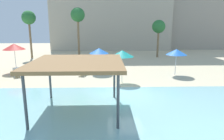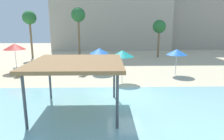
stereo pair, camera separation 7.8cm
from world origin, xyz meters
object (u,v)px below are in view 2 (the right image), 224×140
lounge_chair_1 (17,72)px  lounge_chair_3 (85,71)px  shade_pavilion (77,64)px  palm_tree_1 (78,16)px  beach_umbrella_teal_0 (122,54)px  beach_umbrella_blue_4 (177,52)px  beach_umbrella_blue_3 (99,51)px  beach_umbrella_red_2 (14,47)px  palm_tree_3 (159,27)px  palm_tree_2 (29,19)px

lounge_chair_1 → lounge_chair_3: 6.49m
shade_pavilion → palm_tree_1: (-2.20, 17.58, 3.13)m
beach_umbrella_teal_0 → beach_umbrella_blue_4: bearing=23.4°
beach_umbrella_blue_3 → palm_tree_1: bearing=110.3°
beach_umbrella_blue_4 → palm_tree_1: palm_tree_1 is taller
beach_umbrella_blue_4 → lounge_chair_1: bearing=179.5°
beach_umbrella_blue_4 → palm_tree_1: 14.49m
lounge_chair_3 → beach_umbrella_red_2: bearing=-84.2°
lounge_chair_3 → palm_tree_3: palm_tree_3 is taller
palm_tree_1 → lounge_chair_3: bearing=-79.1°
beach_umbrella_teal_0 → palm_tree_2: palm_tree_2 is taller
beach_umbrella_teal_0 → beach_umbrella_blue_3: bearing=120.8°
beach_umbrella_blue_3 → lounge_chair_3: beach_umbrella_blue_3 is taller
shade_pavilion → beach_umbrella_blue_3: 9.36m
beach_umbrella_blue_4 → beach_umbrella_red_2: bearing=173.0°
lounge_chair_3 → palm_tree_1: palm_tree_1 is taller
palm_tree_2 → palm_tree_3: size_ratio=1.23×
beach_umbrella_blue_4 → lounge_chair_3: bearing=176.7°
beach_umbrella_blue_3 → palm_tree_2: size_ratio=0.38×
palm_tree_2 → palm_tree_3: 18.42m
shade_pavilion → palm_tree_3: (9.22, 19.16, 1.65)m
palm_tree_2 → beach_umbrella_blue_4: bearing=-31.2°
beach_umbrella_blue_4 → lounge_chair_3: (-8.74, 0.50, -1.91)m
shade_pavilion → beach_umbrella_red_2: 12.82m
beach_umbrella_red_2 → beach_umbrella_blue_4: beach_umbrella_red_2 is taller
shade_pavilion → lounge_chair_3: 9.05m
lounge_chair_1 → beach_umbrella_blue_3: bearing=70.9°
beach_umbrella_blue_3 → palm_tree_3: bearing=49.7°
palm_tree_1 → beach_umbrella_red_2: bearing=-127.1°
beach_umbrella_blue_4 → lounge_chair_3: 8.96m
beach_umbrella_blue_4 → palm_tree_2: size_ratio=0.38×
palm_tree_1 → palm_tree_3: bearing=7.9°
lounge_chair_1 → beach_umbrella_red_2: bearing=177.5°
lounge_chair_1 → palm_tree_1: 11.78m
beach_umbrella_blue_4 → lounge_chair_1: (-15.23, 0.13, -1.91)m
beach_umbrella_teal_0 → lounge_chair_3: bearing=140.4°
beach_umbrella_teal_0 → beach_umbrella_red_2: size_ratio=0.94×
lounge_chair_3 → palm_tree_3: bearing=154.3°
lounge_chair_3 → beach_umbrella_teal_0: bearing=67.6°
shade_pavilion → lounge_chair_1: (-6.98, 8.34, -2.39)m
lounge_chair_3 → beach_umbrella_blue_4: bearing=104.0°
beach_umbrella_teal_0 → beach_umbrella_blue_3: beach_umbrella_teal_0 is taller
lounge_chair_3 → palm_tree_2: size_ratio=0.30×
lounge_chair_1 → palm_tree_3: size_ratio=0.36×
beach_umbrella_blue_3 → beach_umbrella_teal_0: bearing=-59.2°
palm_tree_3 → beach_umbrella_teal_0: bearing=-115.5°
beach_umbrella_blue_3 → lounge_chair_3: size_ratio=1.26×
beach_umbrella_blue_3 → palm_tree_1: (-3.06, 8.27, 3.61)m
palm_tree_2 → palm_tree_3: palm_tree_2 is taller
shade_pavilion → palm_tree_3: palm_tree_3 is taller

